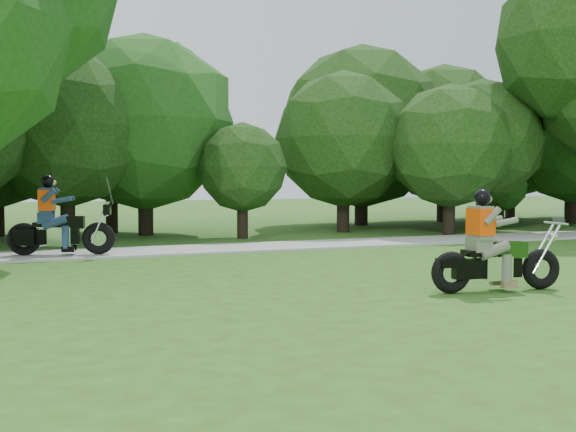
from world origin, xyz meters
TOP-DOWN VIEW (x-y plane):
  - ground at (0.00, 0.00)m, footprint 100.00×100.00m
  - walkway at (0.00, 8.00)m, footprint 60.00×2.20m
  - tree_line at (-0.77, 14.72)m, footprint 39.38×12.72m
  - chopper_motorcycle at (-1.61, -0.39)m, footprint 2.36×0.74m
  - touring_motorcycle at (-7.72, 7.71)m, footprint 2.44×1.18m

SIDE VIEW (x-z plane):
  - ground at x=0.00m, z-range 0.00..0.00m
  - walkway at x=0.00m, z-range 0.00..0.06m
  - chopper_motorcycle at x=-1.61m, z-range -0.22..1.46m
  - touring_motorcycle at x=-7.72m, z-range -0.20..1.69m
  - tree_line at x=-0.77m, z-range -0.27..7.48m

